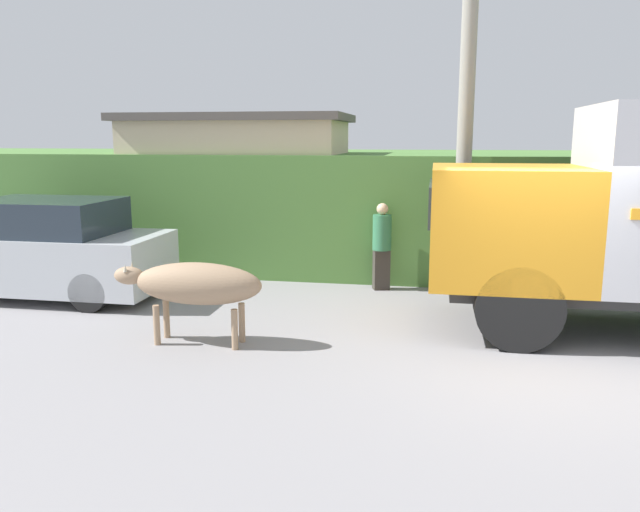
# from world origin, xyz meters

# --- Properties ---
(ground_plane) EXTENTS (60.00, 60.00, 0.00)m
(ground_plane) POSITION_xyz_m (0.00, 0.00, 0.00)
(ground_plane) COLOR gray
(hillside_embankment) EXTENTS (32.00, 6.11, 2.50)m
(hillside_embankment) POSITION_xyz_m (0.00, 6.93, 1.25)
(hillside_embankment) COLOR #4C7A38
(hillside_embankment) RESTS_ON ground_plane
(building_backdrop) EXTENTS (4.85, 2.70, 3.34)m
(building_backdrop) POSITION_xyz_m (-5.67, 5.25, 1.68)
(building_backdrop) COLOR #C6B793
(building_backdrop) RESTS_ON ground_plane
(brown_cow) EXTENTS (2.15, 0.59, 1.16)m
(brown_cow) POSITION_xyz_m (-4.63, -0.05, 0.85)
(brown_cow) COLOR #9E7F60
(brown_cow) RESTS_ON ground_plane
(parked_suv) EXTENTS (4.40, 1.87, 1.76)m
(parked_suv) POSITION_xyz_m (-8.31, 1.97, 0.85)
(parked_suv) COLOR silver
(parked_suv) RESTS_ON ground_plane
(pedestrian_on_hill) EXTENTS (0.45, 0.45, 1.64)m
(pedestrian_on_hill) POSITION_xyz_m (-2.35, 3.57, 0.90)
(pedestrian_on_hill) COLOR #38332D
(pedestrian_on_hill) RESTS_ON ground_plane
(utility_pole) EXTENTS (0.90, 0.28, 6.48)m
(utility_pole) POSITION_xyz_m (-0.91, 3.64, 3.33)
(utility_pole) COLOR gray
(utility_pole) RESTS_ON ground_plane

